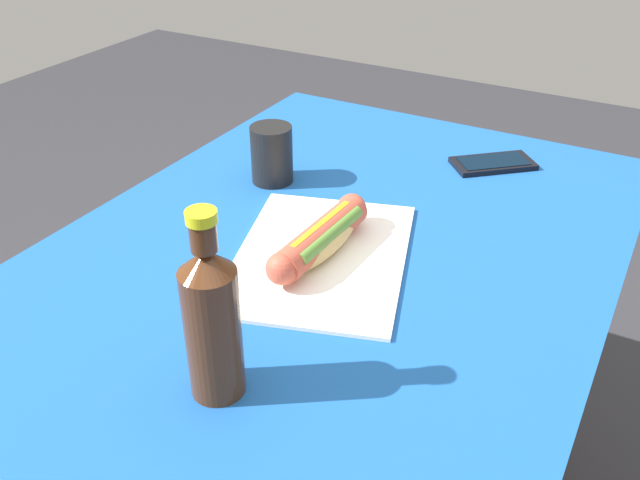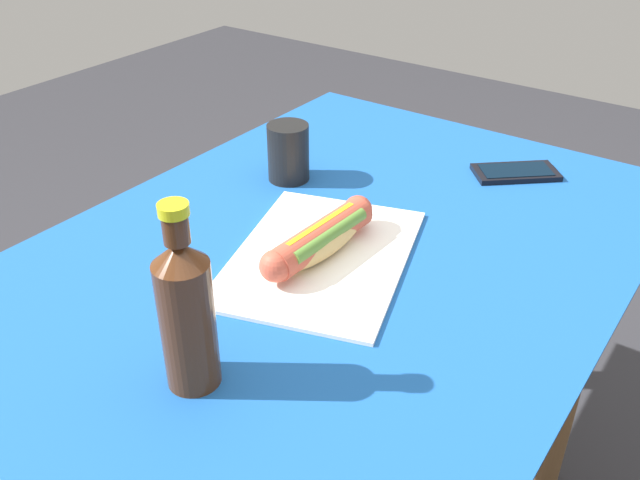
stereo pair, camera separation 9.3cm
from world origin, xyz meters
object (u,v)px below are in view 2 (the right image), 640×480
at_px(hot_dog, 320,238).
at_px(cell_phone, 516,172).
at_px(drinking_cup, 288,152).
at_px(soda_bottle, 186,311).

relative_size(hot_dog, cell_phone, 1.51).
bearing_deg(cell_phone, drinking_cup, -52.52).
relative_size(cell_phone, drinking_cup, 1.56).
height_order(cell_phone, drinking_cup, drinking_cup).
distance_m(cell_phone, drinking_cup, 0.41).
relative_size(hot_dog, soda_bottle, 1.04).
bearing_deg(cell_phone, hot_dog, -16.65).
xyz_separation_m(cell_phone, drinking_cup, (0.25, -0.32, 0.05)).
bearing_deg(soda_bottle, hot_dog, -173.99).
bearing_deg(hot_dog, cell_phone, 163.35).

